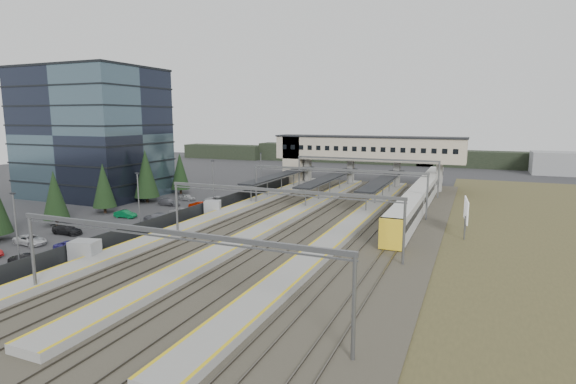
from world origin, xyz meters
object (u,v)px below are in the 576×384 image
at_px(relay_cabin_near, 85,251).
at_px(relay_cabin_far, 213,208).
at_px(office_building, 93,133).
at_px(footbridge, 354,151).
at_px(train, 422,195).
at_px(billboard, 466,211).

bearing_deg(relay_cabin_near, relay_cabin_far, 90.43).
xyz_separation_m(office_building, relay_cabin_far, (30.60, -6.44, -11.08)).
bearing_deg(relay_cabin_near, footbridge, 78.17).
relative_size(relay_cabin_near, train, 0.05).
height_order(relay_cabin_near, footbridge, footbridge).
height_order(relay_cabin_far, billboard, billboard).
height_order(office_building, train, office_building).
height_order(train, billboard, billboard).
relative_size(relay_cabin_far, billboard, 0.53).
bearing_deg(relay_cabin_far, billboard, 3.03).
height_order(footbridge, billboard, footbridge).
relative_size(office_building, relay_cabin_far, 8.03).
height_order(relay_cabin_near, relay_cabin_far, relay_cabin_near).
bearing_deg(office_building, billboard, -3.80).
height_order(office_building, footbridge, office_building).
bearing_deg(relay_cabin_near, train, 57.08).
height_order(footbridge, train, footbridge).
xyz_separation_m(relay_cabin_near, billboard, (36.73, 27.17, 2.04)).
xyz_separation_m(relay_cabin_near, relay_cabin_far, (-0.19, 25.21, -0.04)).
bearing_deg(footbridge, billboard, -55.37).
xyz_separation_m(office_building, relay_cabin_near, (30.79, -31.65, -11.04)).
height_order(office_building, relay_cabin_far, office_building).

